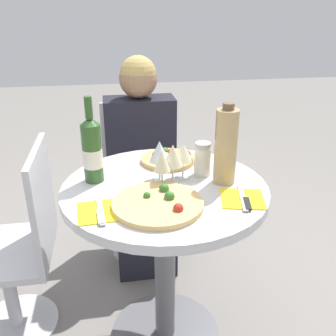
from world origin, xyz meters
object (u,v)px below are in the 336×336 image
Objects in this scene: wine_bottle at (92,150)px; pizza_large at (158,203)px; seated_diner at (142,175)px; chair_behind_diner at (140,182)px; dining_table at (165,232)px; chair_empty_side at (18,250)px; tall_carafe at (226,146)px.

pizza_large is at bearing -48.27° from wine_bottle.
seated_diner is at bearing 66.44° from wine_bottle.
dining_table is at bearing 92.11° from chair_behind_diner.
pizza_large is (-0.02, -0.92, 0.36)m from chair_behind_diner.
wine_bottle reaches higher than dining_table.
chair_empty_side is (-0.62, 0.18, -0.14)m from dining_table.
chair_behind_diner is at bearing 70.89° from wine_bottle.
wine_bottle is (-0.22, 0.24, 0.11)m from pizza_large.
chair_empty_side is at bearing 37.20° from seated_diner.
chair_behind_diner is 2.83× the size of pizza_large.
seated_diner reaches higher than wine_bottle.
seated_diner reaches higher than dining_table.
pizza_large is (-0.02, -0.78, 0.25)m from seated_diner.
dining_table is at bearing -18.41° from wine_bottle.
tall_carafe reaches higher than dining_table.
chair_behind_diner is at bearing 92.11° from dining_table.
seated_diner reaches higher than tall_carafe.
seated_diner reaches higher than pizza_large.
tall_carafe is at bearing 112.26° from seated_diner.
wine_bottle is (-0.26, 0.09, 0.34)m from dining_table.
wine_bottle reaches higher than chair_behind_diner.
chair_empty_side is 2.83× the size of pizza_large.
dining_table is at bearing -105.93° from chair_empty_side.
tall_carafe is at bearing 28.47° from pizza_large.
chair_empty_side is at bearing 149.89° from pizza_large.
chair_empty_side is (-0.59, -0.59, 0.00)m from chair_behind_diner.
chair_empty_side is (-0.59, -0.45, -0.11)m from seated_diner.
tall_carafe reaches higher than pizza_large.
dining_table is 0.67× the size of seated_diner.
chair_empty_side reaches higher than pizza_large.
pizza_large is 0.35m from wine_bottle.
seated_diner is at bearing 112.26° from tall_carafe.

